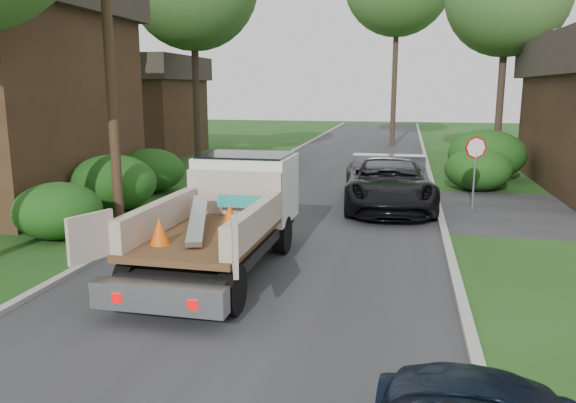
# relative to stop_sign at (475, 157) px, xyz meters

# --- Properties ---
(ground) EXTENTS (120.00, 120.00, 0.00)m
(ground) POSITION_rel_stop_sign_xyz_m (-5.20, -9.00, -1.78)
(ground) COLOR #1A4413
(ground) RESTS_ON ground
(road) EXTENTS (8.00, 90.00, 0.02)m
(road) POSITION_rel_stop_sign_xyz_m (-5.20, 1.00, -1.77)
(road) COLOR #28282B
(road) RESTS_ON ground
(curb_left) EXTENTS (0.20, 90.00, 0.12)m
(curb_left) POSITION_rel_stop_sign_xyz_m (-9.30, 1.00, -1.72)
(curb_left) COLOR #9E9E99
(curb_left) RESTS_ON ground
(curb_right) EXTENTS (0.20, 90.00, 0.12)m
(curb_right) POSITION_rel_stop_sign_xyz_m (-1.10, 1.00, -1.72)
(curb_right) COLOR #9E9E99
(curb_right) RESTS_ON ground
(stop_sign) EXTENTS (0.71, 0.32, 2.48)m
(stop_sign) POSITION_rel_stop_sign_xyz_m (0.00, 0.00, 0.00)
(stop_sign) COLOR slate
(stop_sign) RESTS_ON ground
(utility_pole) EXTENTS (2.42, 1.25, 10.00)m
(utility_pole) POSITION_rel_stop_sign_xyz_m (-10.68, -4.02, 3.40)
(utility_pole) COLOR #382619
(utility_pole) RESTS_ON ground
(house_left_far) EXTENTS (7.56, 7.56, 6.00)m
(house_left_far) POSITION_rel_stop_sign_xyz_m (-18.70, 13.00, 1.27)
(house_left_far) COLOR #3B2718
(house_left_far) RESTS_ON ground
(hedge_left_a) EXTENTS (2.34, 2.34, 1.53)m
(hedge_left_a) POSITION_rel_stop_sign_xyz_m (-11.40, -6.00, -1.01)
(hedge_left_a) COLOR #0E3D11
(hedge_left_a) RESTS_ON ground
(hedge_left_b) EXTENTS (2.86, 2.86, 1.87)m
(hedge_left_b) POSITION_rel_stop_sign_xyz_m (-11.70, -2.50, -0.84)
(hedge_left_b) COLOR #0E3D11
(hedge_left_b) RESTS_ON ground
(hedge_left_c) EXTENTS (2.60, 2.60, 1.70)m
(hedge_left_c) POSITION_rel_stop_sign_xyz_m (-12.00, 1.00, -0.93)
(hedge_left_c) COLOR #0E3D11
(hedge_left_c) RESTS_ON ground
(hedge_right_a) EXTENTS (2.60, 2.60, 1.70)m
(hedge_right_a) POSITION_rel_stop_sign_xyz_m (0.60, 4.00, -0.93)
(hedge_right_a) COLOR #0E3D11
(hedge_right_a) RESTS_ON ground
(hedge_right_b) EXTENTS (3.38, 3.38, 2.21)m
(hedge_right_b) POSITION_rel_stop_sign_xyz_m (1.30, 7.00, -0.67)
(hedge_right_b) COLOR #0E3D11
(hedge_right_b) RESTS_ON ground
(flatbed_truck) EXTENTS (2.99, 6.39, 2.41)m
(flatbed_truck) POSITION_rel_stop_sign_xyz_m (-6.15, -7.01, -0.47)
(flatbed_truck) COLOR black
(flatbed_truck) RESTS_ON ground
(black_pickup) EXTENTS (3.40, 6.44, 1.73)m
(black_pickup) POSITION_rel_stop_sign_xyz_m (-2.80, -0.13, -0.91)
(black_pickup) COLOR black
(black_pickup) RESTS_ON ground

